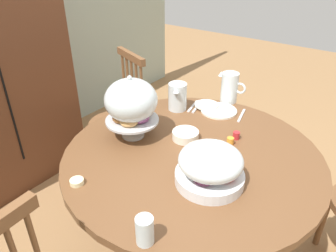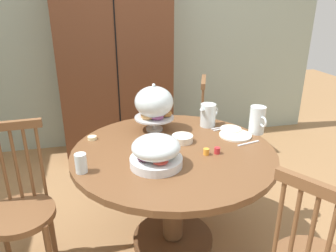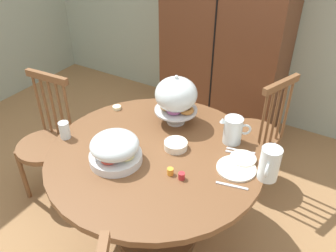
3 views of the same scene
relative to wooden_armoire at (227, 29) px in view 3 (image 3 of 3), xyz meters
name	(u,v)px [view 3 (image 3 of 3)]	position (x,y,z in m)	size (l,w,h in m)	color
ground_plane	(145,220)	(0.08, -1.50, -0.98)	(10.00, 10.00, 0.00)	#997047
wooden_armoire	(227,29)	(0.00, 0.00, 0.00)	(1.18, 0.60, 1.96)	brown
dining_table	(156,177)	(0.22, -1.56, -0.44)	(1.28, 1.28, 0.74)	brown
windsor_chair_near_window	(47,145)	(-0.71, -1.60, -0.53)	(0.40, 0.40, 0.97)	brown
windsor_chair_facing_door	(255,136)	(0.58, -0.69, -0.53)	(0.43, 0.43, 0.97)	brown
pastry_stand_with_dome	(176,96)	(0.17, -1.21, -0.05)	(0.28, 0.28, 0.34)	silver
fruit_platter_covered	(116,149)	(0.08, -1.74, -0.16)	(0.30, 0.30, 0.18)	silver
orange_juice_pitcher	(269,165)	(0.86, -1.43, -0.16)	(0.11, 0.19, 0.19)	silver
milk_pitcher	(233,131)	(0.57, -1.22, -0.17)	(0.18, 0.11, 0.17)	silver
china_plate_large	(236,168)	(0.69, -1.45, -0.24)	(0.22, 0.22, 0.01)	white
china_plate_small	(243,158)	(0.70, -1.36, -0.23)	(0.15, 0.15, 0.01)	white
cereal_bowl	(176,145)	(0.31, -1.46, -0.22)	(0.14, 0.14, 0.04)	white
drinking_glass	(65,130)	(-0.33, -1.72, -0.19)	(0.06, 0.06, 0.11)	silver
butter_dish	(117,108)	(-0.27, -1.28, -0.23)	(0.06, 0.06, 0.02)	beige
jam_jar_strawberry	(182,176)	(0.47, -1.67, -0.22)	(0.04, 0.04, 0.04)	#B7282D
jam_jar_apricot	(170,171)	(0.40, -1.67, -0.22)	(0.04, 0.04, 0.04)	orange
table_knife	(240,154)	(0.66, -1.31, -0.24)	(0.17, 0.01, 0.01)	silver
dinner_fork	(241,151)	(0.65, -1.29, -0.24)	(0.17, 0.01, 0.01)	silver
soup_spoon	(232,186)	(0.72, -1.59, -0.24)	(0.17, 0.01, 0.01)	silver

